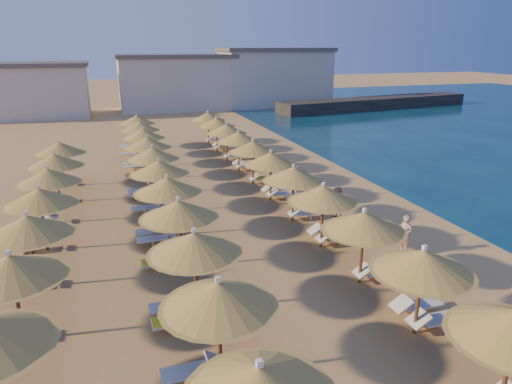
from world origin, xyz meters
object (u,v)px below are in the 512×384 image
object	(u,v)px
beachgoer_c	(303,183)
beachgoer_b	(338,203)
jetty	(376,103)
beachgoer_a	(405,235)
parasol_row_west	(163,177)
parasol_row_east	(281,167)

from	to	relation	value
beachgoer_c	beachgoer_b	xyz separation A→B (m)	(0.12, -4.07, 0.07)
jetty	beachgoer_a	size ratio (longest dim) A/B	17.38
jetty	parasol_row_west	distance (m)	48.21
beachgoer_c	parasol_row_west	bearing A→B (deg)	-119.89
beachgoer_b	beachgoer_a	world-z (taller)	beachgoer_a
parasol_row_west	beachgoer_c	world-z (taller)	parasol_row_west
beachgoer_c	beachgoer_a	bearing A→B (deg)	-36.67
beachgoer_b	beachgoer_a	bearing A→B (deg)	2.12
beachgoer_c	beachgoer_a	size ratio (longest dim) A/B	0.90
parasol_row_west	beachgoer_a	distance (m)	11.48
beachgoer_c	jetty	bearing A→B (deg)	99.61
jetty	beachgoer_b	world-z (taller)	beachgoer_b
beachgoer_b	parasol_row_west	bearing A→B (deg)	-112.37
jetty	beachgoer_c	distance (m)	41.32
jetty	beachgoer_a	distance (m)	47.93
parasol_row_east	parasol_row_west	xyz separation A→B (m)	(-6.16, 0.00, 0.00)
parasol_row_east	beachgoer_a	size ratio (longest dim) A/B	22.97
beachgoer_c	beachgoer_a	xyz separation A→B (m)	(0.91, -8.58, 0.09)
beachgoer_b	beachgoer_a	xyz separation A→B (m)	(0.79, -4.51, 0.02)
jetty	parasol_row_east	bearing A→B (deg)	-136.88
parasol_row_east	parasol_row_west	world-z (taller)	same
parasol_row_west	beachgoer_a	bearing A→B (deg)	-36.07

